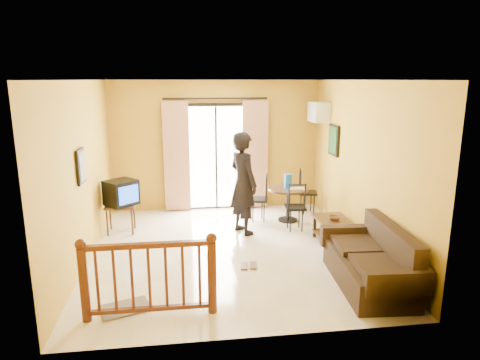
{
  "coord_description": "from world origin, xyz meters",
  "views": [
    {
      "loc": [
        -0.7,
        -6.68,
        2.81
      ],
      "look_at": [
        0.22,
        0.2,
        1.17
      ],
      "focal_mm": 32.0,
      "sensor_mm": 36.0,
      "label": 1
    }
  ],
  "objects": [
    {
      "name": "ground",
      "position": [
        0.0,
        0.0,
        0.0
      ],
      "size": [
        5.0,
        5.0,
        0.0
      ],
      "primitive_type": "plane",
      "color": "beige",
      "rests_on": "ground"
    },
    {
      "name": "water_jug",
      "position": [
        1.36,
        1.42,
        0.83
      ],
      "size": [
        0.16,
        0.16,
        0.29
      ],
      "primitive_type": "cylinder",
      "color": "blue",
      "rests_on": "dining_table"
    },
    {
      "name": "balcony_door",
      "position": [
        0.0,
        2.43,
        1.19
      ],
      "size": [
        2.25,
        0.14,
        2.46
      ],
      "color": "black",
      "rests_on": "ground"
    },
    {
      "name": "coffee_table",
      "position": [
        1.85,
        0.02,
        0.29
      ],
      "size": [
        0.55,
        0.99,
        0.44
      ],
      "color": "black",
      "rests_on": "ground"
    },
    {
      "name": "standing_person",
      "position": [
        0.37,
        0.87,
        0.95
      ],
      "size": [
        0.72,
        0.82,
        1.9
      ],
      "primitive_type": "imported",
      "rotation": [
        0.0,
        0.0,
        2.04
      ],
      "color": "black",
      "rests_on": "ground"
    },
    {
      "name": "sofa",
      "position": [
        1.86,
        -1.48,
        0.32
      ],
      "size": [
        0.94,
        1.84,
        0.86
      ],
      "rotation": [
        0.0,
        0.0,
        -0.07
      ],
      "color": "black",
      "rests_on": "ground"
    },
    {
      "name": "dining_chairs",
      "position": [
        1.34,
        1.4,
        0.0
      ],
      "size": [
        1.63,
        1.47,
        0.95
      ],
      "color": "black",
      "rests_on": "ground"
    },
    {
      "name": "bowl",
      "position": [
        1.85,
        0.08,
        0.47
      ],
      "size": [
        0.22,
        0.22,
        0.06
      ],
      "primitive_type": "imported",
      "rotation": [
        0.0,
        0.0,
        0.11
      ],
      "color": "brown",
      "rests_on": "coffee_table"
    },
    {
      "name": "serving_tray",
      "position": [
        1.52,
        1.32,
        0.69
      ],
      "size": [
        0.31,
        0.23,
        0.02
      ],
      "primitive_type": "cube",
      "rotation": [
        0.0,
        0.0,
        -0.17
      ],
      "color": "white",
      "rests_on": "dining_table"
    },
    {
      "name": "stair_balustrade",
      "position": [
        -1.15,
        -1.9,
        0.56
      ],
      "size": [
        1.63,
        0.13,
        1.04
      ],
      "color": "#471E0F",
      "rests_on": "ground"
    },
    {
      "name": "air_conditioner",
      "position": [
        2.09,
        1.95,
        2.15
      ],
      "size": [
        0.31,
        0.6,
        0.4
      ],
      "color": "white",
      "rests_on": "room_shell"
    },
    {
      "name": "botanical_print",
      "position": [
        2.22,
        1.3,
        1.65
      ],
      "size": [
        0.05,
        0.5,
        0.6
      ],
      "color": "black",
      "rests_on": "room_shell"
    },
    {
      "name": "television",
      "position": [
        -1.87,
        1.17,
        0.77
      ],
      "size": [
        0.69,
        0.69,
        0.46
      ],
      "rotation": [
        0.0,
        0.0,
        0.74
      ],
      "color": "black",
      "rests_on": "tv_table"
    },
    {
      "name": "picture_left",
      "position": [
        -2.22,
        -0.2,
        1.55
      ],
      "size": [
        0.05,
        0.42,
        0.52
      ],
      "color": "black",
      "rests_on": "room_shell"
    },
    {
      "name": "sandals",
      "position": [
        0.24,
        -0.67,
        0.01
      ],
      "size": [
        0.28,
        0.26,
        0.03
      ],
      "color": "brown",
      "rests_on": "ground"
    },
    {
      "name": "dining_table",
      "position": [
        1.37,
        1.42,
        0.54
      ],
      "size": [
        0.82,
        0.82,
        0.68
      ],
      "color": "black",
      "rests_on": "ground"
    },
    {
      "name": "tv_table",
      "position": [
        -1.9,
        1.18,
        0.46
      ],
      "size": [
        0.54,
        0.45,
        0.54
      ],
      "color": "black",
      "rests_on": "ground"
    },
    {
      "name": "doormat",
      "position": [
        -1.49,
        -1.68,
        0.01
      ],
      "size": [
        0.7,
        0.58,
        0.02
      ],
      "primitive_type": "cube",
      "rotation": [
        0.0,
        0.0,
        0.34
      ],
      "color": "#5D544A",
      "rests_on": "ground"
    },
    {
      "name": "room_shell",
      "position": [
        0.0,
        0.0,
        1.7
      ],
      "size": [
        5.0,
        5.0,
        5.0
      ],
      "color": "white",
      "rests_on": "ground"
    }
  ]
}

